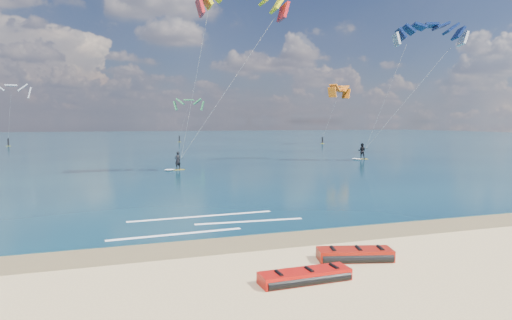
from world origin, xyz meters
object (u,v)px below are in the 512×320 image
Objects in this scene: packed_kite_mid at (355,260)px; kitesurfer_main at (210,76)px; kitesurfer_far at (396,87)px; packed_kite_left at (305,282)px.

packed_kite_mid is 0.16× the size of kitesurfer_main.
kitesurfer_main reaches higher than packed_kite_mid.
kitesurfer_far reaches higher than packed_kite_mid.
packed_kite_mid is 40.89m from kitesurfer_far.
packed_kite_left is 29.61m from kitesurfer_main.
packed_kite_mid is (2.45, 1.34, 0.00)m from packed_kite_left.
kitesurfer_main is 23.50m from kitesurfer_far.
packed_kite_left is 0.17× the size of kitesurfer_far.
packed_kite_left is at bearing -108.53° from kitesurfer_main.
packed_kite_left is 0.17× the size of kitesurfer_main.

